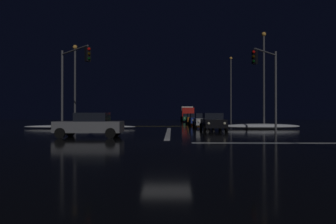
{
  "coord_description": "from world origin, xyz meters",
  "views": [
    {
      "loc": [
        0.28,
        -14.83,
        1.49
      ],
      "look_at": [
        -0.08,
        11.98,
        1.68
      ],
      "focal_mm": 30.77,
      "sensor_mm": 36.0,
      "label": 1
    }
  ],
  "objects_px": {
    "traffic_signal_ne": "(268,76)",
    "streetlamp_right_near": "(264,73)",
    "traffic_signal_nw": "(72,74)",
    "sedan_blue": "(197,119)",
    "sedan_orange": "(193,119)",
    "box_truck": "(187,113)",
    "sedan_red": "(193,118)",
    "sedan_black": "(213,122)",
    "sedan_gray_crossing": "(90,125)",
    "streetlamp_left_near": "(75,80)",
    "sedan_green": "(187,118)",
    "sedan_silver": "(203,120)",
    "streetlamp_right_far": "(231,86)"
  },
  "relations": [
    {
      "from": "sedan_orange",
      "to": "box_truck",
      "type": "relative_size",
      "value": 0.52
    },
    {
      "from": "sedan_silver",
      "to": "traffic_signal_nw",
      "type": "relative_size",
      "value": 0.64
    },
    {
      "from": "sedan_green",
      "to": "streetlamp_right_near",
      "type": "bearing_deg",
      "value": -76.45
    },
    {
      "from": "streetlamp_left_near",
      "to": "streetlamp_right_far",
      "type": "bearing_deg",
      "value": 40.18
    },
    {
      "from": "sedan_orange",
      "to": "sedan_green",
      "type": "relative_size",
      "value": 1.0
    },
    {
      "from": "sedan_gray_crossing",
      "to": "traffic_signal_ne",
      "type": "height_order",
      "value": "traffic_signal_ne"
    },
    {
      "from": "streetlamp_right_far",
      "to": "sedan_green",
      "type": "bearing_deg",
      "value": 122.39
    },
    {
      "from": "box_truck",
      "to": "traffic_signal_nw",
      "type": "distance_m",
      "value": 41.42
    },
    {
      "from": "sedan_black",
      "to": "streetlamp_left_near",
      "type": "xyz_separation_m",
      "value": [
        -13.41,
        3.12,
        4.1
      ]
    },
    {
      "from": "sedan_black",
      "to": "traffic_signal_nw",
      "type": "xyz_separation_m",
      "value": [
        -11.48,
        -3.31,
        3.83
      ]
    },
    {
      "from": "streetlamp_left_near",
      "to": "sedan_blue",
      "type": "bearing_deg",
      "value": 33.98
    },
    {
      "from": "box_truck",
      "to": "streetlamp_right_far",
      "type": "xyz_separation_m",
      "value": [
        5.89,
        -17.36,
        4.19
      ]
    },
    {
      "from": "sedan_blue",
      "to": "traffic_signal_ne",
      "type": "distance_m",
      "value": 15.99
    },
    {
      "from": "box_truck",
      "to": "sedan_red",
      "type": "bearing_deg",
      "value": -88.51
    },
    {
      "from": "sedan_red",
      "to": "traffic_signal_nw",
      "type": "relative_size",
      "value": 0.64
    },
    {
      "from": "sedan_green",
      "to": "streetlamp_right_near",
      "type": "height_order",
      "value": "streetlamp_right_near"
    },
    {
      "from": "box_truck",
      "to": "traffic_signal_ne",
      "type": "xyz_separation_m",
      "value": [
        4.2,
        -39.55,
        2.8
      ]
    },
    {
      "from": "sedan_black",
      "to": "streetlamp_left_near",
      "type": "height_order",
      "value": "streetlamp_left_near"
    },
    {
      "from": "sedan_black",
      "to": "streetlamp_right_far",
      "type": "height_order",
      "value": "streetlamp_right_far"
    },
    {
      "from": "sedan_blue",
      "to": "sedan_red",
      "type": "relative_size",
      "value": 1.0
    },
    {
      "from": "sedan_orange",
      "to": "streetlamp_left_near",
      "type": "bearing_deg",
      "value": -131.56
    },
    {
      "from": "streetlamp_right_near",
      "to": "traffic_signal_nw",
      "type": "bearing_deg",
      "value": -159.28
    },
    {
      "from": "sedan_blue",
      "to": "sedan_gray_crossing",
      "type": "bearing_deg",
      "value": -113.96
    },
    {
      "from": "sedan_black",
      "to": "traffic_signal_nw",
      "type": "height_order",
      "value": "traffic_signal_nw"
    },
    {
      "from": "sedan_orange",
      "to": "sedan_red",
      "type": "distance_m",
      "value": 5.62
    },
    {
      "from": "sedan_red",
      "to": "streetlamp_right_far",
      "type": "xyz_separation_m",
      "value": [
        5.54,
        -4.17,
        5.1
      ]
    },
    {
      "from": "sedan_gray_crossing",
      "to": "traffic_signal_ne",
      "type": "xyz_separation_m",
      "value": [
        12.76,
        4.2,
        3.7
      ]
    },
    {
      "from": "sedan_green",
      "to": "streetlamp_left_near",
      "type": "relative_size",
      "value": 0.51
    },
    {
      "from": "sedan_blue",
      "to": "traffic_signal_nw",
      "type": "bearing_deg",
      "value": -126.07
    },
    {
      "from": "sedan_blue",
      "to": "traffic_signal_ne",
      "type": "relative_size",
      "value": 0.65
    },
    {
      "from": "sedan_black",
      "to": "sedan_green",
      "type": "xyz_separation_m",
      "value": [
        -0.68,
        28.93,
        0.0
      ]
    },
    {
      "from": "sedan_red",
      "to": "box_truck",
      "type": "distance_m",
      "value": 13.22
    },
    {
      "from": "traffic_signal_ne",
      "to": "streetlamp_left_near",
      "type": "xyz_separation_m",
      "value": [
        -17.26,
        6.19,
        0.4
      ]
    },
    {
      "from": "sedan_gray_crossing",
      "to": "streetlamp_right_near",
      "type": "xyz_separation_m",
      "value": [
        14.45,
        10.39,
        4.74
      ]
    },
    {
      "from": "traffic_signal_ne",
      "to": "streetlamp_right_near",
      "type": "xyz_separation_m",
      "value": [
        1.69,
        6.19,
        1.04
      ]
    },
    {
      "from": "sedan_silver",
      "to": "sedan_blue",
      "type": "height_order",
      "value": "same"
    },
    {
      "from": "sedan_red",
      "to": "traffic_signal_ne",
      "type": "xyz_separation_m",
      "value": [
        3.85,
        -26.36,
        3.7
      ]
    },
    {
      "from": "box_truck",
      "to": "streetlamp_left_near",
      "type": "xyz_separation_m",
      "value": [
        -13.06,
        -33.36,
        3.2
      ]
    },
    {
      "from": "sedan_silver",
      "to": "sedan_green",
      "type": "relative_size",
      "value": 1.0
    },
    {
      "from": "box_truck",
      "to": "sedan_silver",
      "type": "bearing_deg",
      "value": -89.83
    },
    {
      "from": "sedan_orange",
      "to": "streetlamp_right_near",
      "type": "bearing_deg",
      "value": -67.52
    },
    {
      "from": "sedan_red",
      "to": "sedan_gray_crossing",
      "type": "relative_size",
      "value": 1.0
    },
    {
      "from": "traffic_signal_nw",
      "to": "streetlamp_right_near",
      "type": "xyz_separation_m",
      "value": [
        17.01,
        6.44,
        0.91
      ]
    },
    {
      "from": "sedan_silver",
      "to": "sedan_gray_crossing",
      "type": "relative_size",
      "value": 1.0
    },
    {
      "from": "traffic_signal_ne",
      "to": "streetlamp_right_near",
      "type": "relative_size",
      "value": 0.68
    },
    {
      "from": "sedan_black",
      "to": "traffic_signal_nw",
      "type": "bearing_deg",
      "value": -163.9
    },
    {
      "from": "sedan_blue",
      "to": "sedan_green",
      "type": "relative_size",
      "value": 1.0
    },
    {
      "from": "sedan_blue",
      "to": "sedan_orange",
      "type": "relative_size",
      "value": 1.0
    },
    {
      "from": "sedan_black",
      "to": "sedan_blue",
      "type": "height_order",
      "value": "same"
    },
    {
      "from": "traffic_signal_ne",
      "to": "streetlamp_right_near",
      "type": "distance_m",
      "value": 6.5
    }
  ]
}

